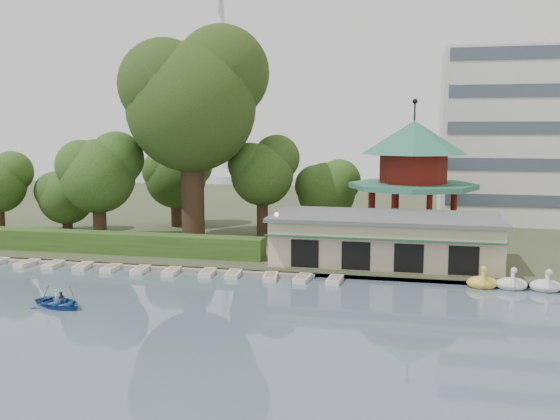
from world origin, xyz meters
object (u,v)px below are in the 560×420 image
(dock, at_px, (114,265))
(big_tree, at_px, (193,96))
(pavilion, at_px, (413,169))
(rowboat_with_passengers, at_px, (59,299))
(boathouse, at_px, (385,238))

(dock, bearing_deg, big_tree, 73.93)
(dock, relative_size, pavilion, 2.52)
(rowboat_with_passengers, bearing_deg, boathouse, 39.99)
(boathouse, xyz_separation_m, big_tree, (-18.83, 6.23, 12.06))
(boathouse, height_order, big_tree, big_tree)
(rowboat_with_passengers, bearing_deg, big_tree, 87.80)
(dock, xyz_separation_m, pavilion, (24.00, 14.80, 7.36))
(pavilion, distance_m, rowboat_with_passengers, 34.99)
(pavilion, bearing_deg, big_tree, -169.67)
(dock, xyz_separation_m, boathouse, (22.00, 4.77, 2.25))
(big_tree, bearing_deg, rowboat_with_passengers, -92.20)
(pavilion, bearing_deg, boathouse, -101.28)
(dock, distance_m, boathouse, 22.62)
(dock, relative_size, boathouse, 1.83)
(big_tree, height_order, rowboat_with_passengers, big_tree)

